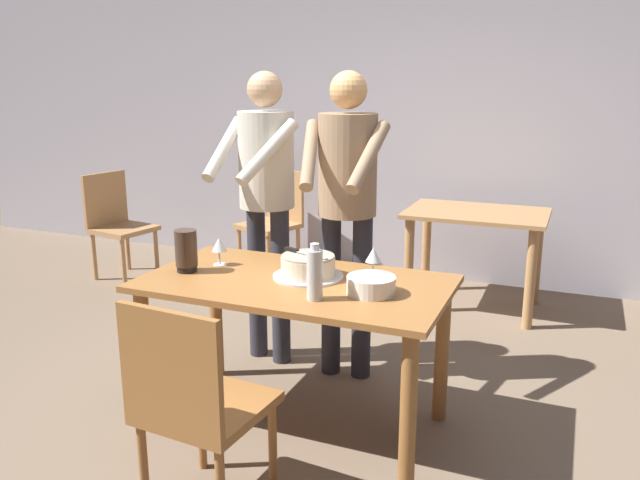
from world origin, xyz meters
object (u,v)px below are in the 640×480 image
object	(u,v)px
water_bottle	(315,274)
hurricane_lamp	(186,250)
person_standing_beside	(266,186)
person_cutting_cake	(347,193)
cake_knife	(297,251)
wine_glass_far	(373,256)
background_chair_1	(117,221)
background_table	(476,233)
cake_on_platter	(308,267)
main_dining_table	(295,305)
background_chair_0	(275,217)
plate_stack	(371,285)
wine_glass_near	(219,245)
chair_near_side	(195,401)

from	to	relation	value
water_bottle	hurricane_lamp	size ratio (longest dim) A/B	1.19
person_standing_beside	person_cutting_cake	bearing A→B (deg)	-3.37
cake_knife	water_bottle	distance (m)	0.38
cake_knife	wine_glass_far	size ratio (longest dim) A/B	1.82
water_bottle	background_chair_1	xyz separation A→B (m)	(-2.63, 1.86, -0.37)
background_table	background_chair_1	world-z (taller)	background_chair_1
cake_on_platter	cake_knife	world-z (taller)	cake_knife
main_dining_table	background_chair_0	size ratio (longest dim) A/B	1.61
main_dining_table	cake_knife	world-z (taller)	cake_knife
main_dining_table	cake_on_platter	distance (m)	0.19
background_chair_0	plate_stack	bearing A→B (deg)	-54.85
background_chair_1	hurricane_lamp	bearing A→B (deg)	-42.36
wine_glass_near	background_chair_0	xyz separation A→B (m)	(-0.79, 2.21, -0.36)
wine_glass_near	background_table	size ratio (longest dim) A/B	0.14
main_dining_table	chair_near_side	xyz separation A→B (m)	(-0.06, -0.77, -0.13)
wine_glass_near	person_cutting_cake	size ratio (longest dim) A/B	0.08
background_chair_1	water_bottle	bearing A→B (deg)	-35.22
wine_glass_near	background_table	xyz separation A→B (m)	(0.99, 1.94, -0.28)
hurricane_lamp	chair_near_side	size ratio (longest dim) A/B	0.23
hurricane_lamp	background_chair_1	bearing A→B (deg)	137.64
wine_glass_far	background_table	distance (m)	1.86
hurricane_lamp	person_standing_beside	size ratio (longest dim) A/B	0.12
person_cutting_cake	background_chair_1	xyz separation A→B (m)	(-2.47, 1.04, -0.58)
cake_on_platter	cake_knife	bearing A→B (deg)	160.17
cake_knife	wine_glass_near	distance (m)	0.44
cake_on_platter	water_bottle	xyz separation A→B (m)	(0.15, -0.28, 0.06)
cake_knife	person_cutting_cake	size ratio (longest dim) A/B	0.15
water_bottle	hurricane_lamp	bearing A→B (deg)	169.44
wine_glass_far	background_chair_0	distance (m)	2.65
plate_stack	chair_near_side	world-z (taller)	chair_near_side
plate_stack	person_standing_beside	world-z (taller)	person_standing_beside
cake_knife	wine_glass_near	xyz separation A→B (m)	(-0.44, -0.00, -0.01)
person_cutting_cake	wine_glass_near	bearing A→B (deg)	-133.89
wine_glass_near	person_standing_beside	distance (m)	0.59
water_bottle	chair_near_side	size ratio (longest dim) A/B	0.28
cake_knife	background_chair_0	xyz separation A→B (m)	(-1.23, 2.21, -0.37)
person_standing_beside	plate_stack	bearing A→B (deg)	-38.20
background_chair_0	hurricane_lamp	bearing A→B (deg)	-73.49
wine_glass_near	background_chair_1	distance (m)	2.54
background_chair_1	main_dining_table	bearing A→B (deg)	-34.02
cake_on_platter	chair_near_side	distance (m)	0.90
person_standing_beside	background_chair_0	xyz separation A→B (m)	(-0.78, 1.66, -0.58)
cake_knife	hurricane_lamp	xyz separation A→B (m)	(-0.53, -0.16, -0.01)
cake_knife	person_cutting_cake	xyz separation A→B (m)	(0.07, 0.51, 0.21)
wine_glass_far	person_cutting_cake	size ratio (longest dim) A/B	0.08
cake_on_platter	background_chair_0	bearing A→B (deg)	120.15
main_dining_table	background_table	world-z (taller)	main_dining_table
plate_stack	background_chair_0	world-z (taller)	background_chair_0
hurricane_lamp	person_cutting_cake	size ratio (longest dim) A/B	0.12
cake_on_platter	background_table	xyz separation A→B (m)	(0.49, 1.96, -0.22)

